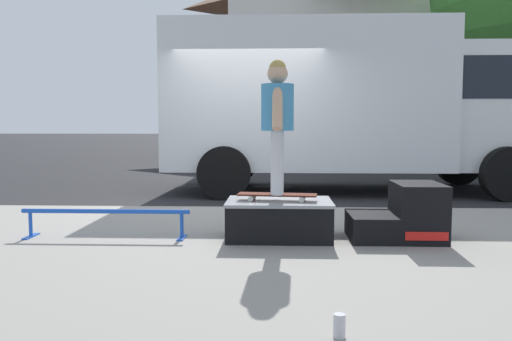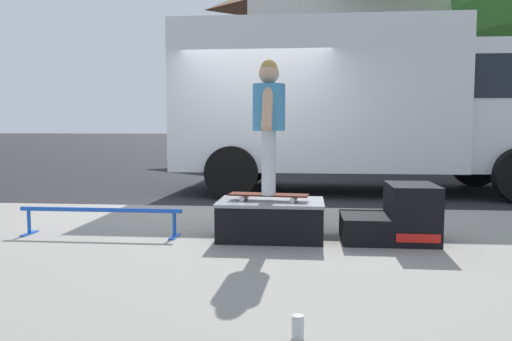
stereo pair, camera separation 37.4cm
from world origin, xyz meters
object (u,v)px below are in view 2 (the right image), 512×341
Objects in this scene: box_truck at (367,101)px; soda_can at (298,327)px; skate_box at (271,218)px; skater_kid at (269,116)px; skateboard at (269,195)px; grind_rail at (100,214)px; kicker_ramp at (397,217)px.

soda_can is at bearing -99.28° from box_truck.
soda_can is (0.31, -2.40, -0.14)m from skate_box.
skater_kid is (-0.02, -0.02, 1.02)m from skate_box.
skateboard is at bearing -107.57° from box_truck.
box_truck is (3.20, 4.71, 1.36)m from grind_rail.
soda_can is (2.05, -2.35, -0.16)m from grind_rail.
skateboard reaches higher than skate_box.
skateboard reaches higher than grind_rail.
skater_kid is at bearing 0.87° from grind_rail.
soda_can is at bearing -48.99° from grind_rail.
kicker_ramp is 4.86m from box_truck.
grind_rail is 13.46× the size of soda_can.
grind_rail is 1.73m from skateboard.
box_truck is at bearing 80.72° from soda_can.
grind_rail is 3.12m from soda_can.
skate_box is 0.15× the size of box_truck.
skate_box is at bearing 97.32° from soda_can.
soda_can is 0.02× the size of box_truck.
grind_rail is (-2.96, -0.05, -0.01)m from kicker_ramp.
skateboard is 0.12× the size of box_truck.
skater_kid is 2.67m from soda_can.
box_truck is (1.48, 4.68, 0.36)m from skater_kid.
kicker_ramp is (1.23, -0.00, 0.03)m from skate_box.
skateboard is at bearing 97.88° from soda_can.
skate_box is 1.23m from kicker_ramp.
grind_rail is 2.13× the size of skateboard.
grind_rail is 0.25× the size of box_truck.
kicker_ramp is 0.69× the size of skater_kid.
soda_can is (-0.92, -2.40, -0.17)m from kicker_ramp.
box_truck reaches higher than kicker_ramp.
soda_can is (0.33, -2.38, -1.16)m from skater_kid.
box_truck is (1.15, 7.06, 1.52)m from soda_can.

